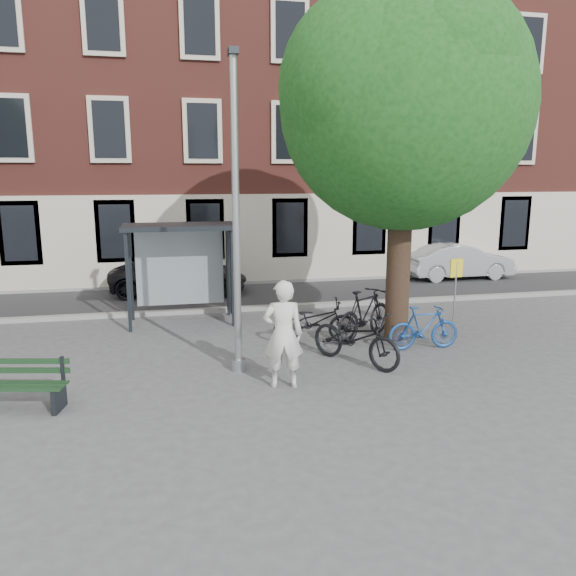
# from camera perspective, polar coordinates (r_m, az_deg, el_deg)

# --- Properties ---
(ground) EXTENTS (90.00, 90.00, 0.00)m
(ground) POSITION_cam_1_polar(r_m,az_deg,el_deg) (11.46, -5.02, -8.34)
(ground) COLOR #4C4C4F
(ground) RESTS_ON ground
(road) EXTENTS (40.00, 4.00, 0.01)m
(road) POSITION_cam_1_polar(r_m,az_deg,el_deg) (18.18, -7.79, -0.94)
(road) COLOR #28282B
(road) RESTS_ON ground
(curb_near) EXTENTS (40.00, 0.25, 0.12)m
(curb_near) POSITION_cam_1_polar(r_m,az_deg,el_deg) (16.22, -7.24, -2.24)
(curb_near) COLOR gray
(curb_near) RESTS_ON ground
(curb_far) EXTENTS (40.00, 0.25, 0.12)m
(curb_far) POSITION_cam_1_polar(r_m,az_deg,el_deg) (20.12, -8.23, 0.41)
(curb_far) COLOR gray
(curb_far) RESTS_ON ground
(building_row) EXTENTS (30.00, 8.00, 14.00)m
(building_row) POSITION_cam_1_polar(r_m,az_deg,el_deg) (23.95, -9.45, 18.81)
(building_row) COLOR brown
(building_row) RESTS_ON ground
(lamppost) EXTENTS (0.28, 0.35, 6.11)m
(lamppost) POSITION_cam_1_polar(r_m,az_deg,el_deg) (10.84, -5.28, 5.63)
(lamppost) COLOR #9EA0A3
(lamppost) RESTS_ON ground
(tree_right) EXTENTS (5.76, 5.60, 8.20)m
(tree_right) POSITION_cam_1_polar(r_m,az_deg,el_deg) (13.32, 12.08, 18.73)
(tree_right) COLOR black
(tree_right) RESTS_ON ground
(bus_shelter) EXTENTS (2.85, 1.45, 2.62)m
(bus_shelter) POSITION_cam_1_polar(r_m,az_deg,el_deg) (14.96, -9.44, 3.79)
(bus_shelter) COLOR #1E2328
(bus_shelter) RESTS_ON ground
(painter) EXTENTS (0.79, 0.58, 2.02)m
(painter) POSITION_cam_1_polar(r_m,az_deg,el_deg) (10.30, -0.50, -4.71)
(painter) COLOR silver
(painter) RESTS_ON ground
(bench) EXTENTS (1.66, 0.83, 0.82)m
(bench) POSITION_cam_1_polar(r_m,az_deg,el_deg) (10.54, -25.67, -9.11)
(bench) COLOR #1E2328
(bench) RESTS_ON ground
(bike_a) EXTENTS (2.03, 0.93, 1.03)m
(bike_a) POSITION_cam_1_polar(r_m,az_deg,el_deg) (13.14, 2.77, -3.37)
(bike_a) COLOR black
(bike_a) RESTS_ON ground
(bike_b) EXTENTS (1.67, 0.50, 1.00)m
(bike_b) POSITION_cam_1_polar(r_m,az_deg,el_deg) (12.98, 13.63, -3.94)
(bike_b) COLOR navy
(bike_b) RESTS_ON ground
(bike_c) EXTENTS (1.86, 2.21, 1.14)m
(bike_c) POSITION_cam_1_polar(r_m,az_deg,el_deg) (11.72, 6.90, -5.01)
(bike_c) COLOR black
(bike_c) RESTS_ON ground
(bike_d) EXTENTS (2.00, 1.63, 1.22)m
(bike_d) POSITION_cam_1_polar(r_m,az_deg,el_deg) (13.49, 7.78, -2.64)
(bike_d) COLOR black
(bike_d) RESTS_ON ground
(car_dark) EXTENTS (4.63, 2.53, 1.23)m
(car_dark) POSITION_cam_1_polar(r_m,az_deg,el_deg) (18.82, -10.99, 1.27)
(car_dark) COLOR black
(car_dark) RESTS_ON ground
(car_silver) EXTENTS (4.09, 1.48, 1.34)m
(car_silver) POSITION_cam_1_polar(r_m,az_deg,el_deg) (22.13, 16.93, 2.64)
(car_silver) COLOR #A2A5A9
(car_silver) RESTS_ON ground
(notice_sign) EXTENTS (0.33, 0.07, 1.94)m
(notice_sign) POSITION_cam_1_polar(r_m,az_deg,el_deg) (13.81, 16.67, 0.69)
(notice_sign) COLOR #9EA0A3
(notice_sign) RESTS_ON ground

